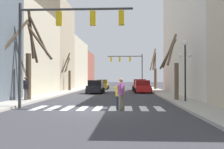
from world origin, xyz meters
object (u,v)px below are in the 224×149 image
Objects in this scene: car_parked_right_near at (102,85)px; car_driving_toward_lane at (96,87)px; pedestrian_on_left_sidewalk at (26,86)px; street_tree_right_far at (30,55)px; traffic_signal_far at (129,63)px; street_tree_right_near at (155,70)px; pedestrian_near_right_corner at (121,91)px; street_tree_right_mid at (173,68)px; street_tree_left_near at (69,74)px; traffic_signal_near at (62,30)px; car_driving_away_lane at (140,85)px; pedestrian_on_right_sidewalk at (119,93)px; car_parked_left_mid at (142,87)px.

car_driving_toward_lane is at bearing 1.15° from car_parked_right_near.
street_tree_right_far is at bearing 137.89° from pedestrian_on_left_sidewalk.
street_tree_right_near is (3.88, -6.33, -1.55)m from traffic_signal_far.
street_tree_right_far is (-3.65, -23.12, 2.82)m from car_parked_right_near.
street_tree_right_far reaches higher than pedestrian_near_right_corner.
street_tree_right_mid is at bearing 170.54° from pedestrian_near_right_corner.
street_tree_right_near is 24.26m from street_tree_right_far.
street_tree_right_far is at bearing -88.59° from street_tree_left_near.
traffic_signal_near is 27.23m from street_tree_right_near.
street_tree_right_near is 20.58m from street_tree_right_mid.
pedestrian_on_left_sidewalk reaches higher than car_driving_away_lane.
traffic_signal_near reaches higher than car_driving_away_lane.
pedestrian_near_right_corner is 0.29m from pedestrian_on_right_sidewalk.
car_driving_toward_lane is at bearing 106.81° from car_parked_left_mid.
car_parked_left_mid is (5.88, 17.61, -3.92)m from traffic_signal_near.
street_tree_right_far reaches higher than street_tree_right_near.
traffic_signal_near is 21.08m from street_tree_left_near.
street_tree_left_near is at bearing 91.41° from street_tree_right_far.
pedestrian_on_left_sidewalk is at bearing -173.53° from street_tree_right_mid.
pedestrian_on_left_sidewalk reaches higher than car_parked_left_mid.
car_driving_away_lane is 2.63× the size of pedestrian_near_right_corner.
pedestrian_near_right_corner is 0.35× the size of street_tree_right_mid.
car_driving_away_lane is 5.93m from car_parked_left_mid.
street_tree_right_far is (-3.90, -11.07, 2.84)m from car_driving_toward_lane.
car_parked_left_mid is 18.29m from pedestrian_near_right_corner.
pedestrian_near_right_corner is 0.25× the size of street_tree_right_far.
pedestrian_near_right_corner reaches higher than car_driving_toward_lane.
street_tree_right_mid is at bearing -174.82° from car_driving_away_lane.
street_tree_right_near is (12.05, 21.83, 1.86)m from pedestrian_on_left_sidewalk.
pedestrian_on_left_sidewalk is at bearing 153.88° from car_driving_away_lane.
traffic_signal_far is 1.21× the size of street_tree_left_near.
pedestrian_on_left_sidewalk is 0.25× the size of street_tree_right_far.
traffic_signal_near reaches higher than car_parked_left_mid.
car_parked_right_near is 11.91m from car_parked_left_mid.
traffic_signal_far reaches higher than car_parked_left_mid.
traffic_signal_far is at bearing 121.48° from street_tree_right_near.
street_tree_right_near is 13.53m from street_tree_left_near.
street_tree_right_mid is at bearing 34.65° from car_driving_toward_lane.
street_tree_left_near reaches higher than car_parked_right_near.
street_tree_right_far is at bearing -106.60° from traffic_signal_far.
street_tree_left_near reaches higher than pedestrian_on_left_sidewalk.
street_tree_left_near reaches higher than car_driving_away_lane.
traffic_signal_near reaches higher than car_parked_right_near.
pedestrian_on_left_sidewalk is at bearing 132.54° from traffic_signal_near.
pedestrian_on_left_sidewalk is (-3.90, -11.85, 0.46)m from car_driving_toward_lane.
car_parked_right_near is 0.62× the size of street_tree_right_far.
street_tree_right_near is (4.93, 26.16, 2.11)m from pedestrian_on_right_sidewalk.
car_driving_away_lane is 0.67× the size of street_tree_right_far.
car_driving_toward_lane is 2.40× the size of pedestrian_near_right_corner.
pedestrian_near_right_corner reaches higher than pedestrian_on_right_sidewalk.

